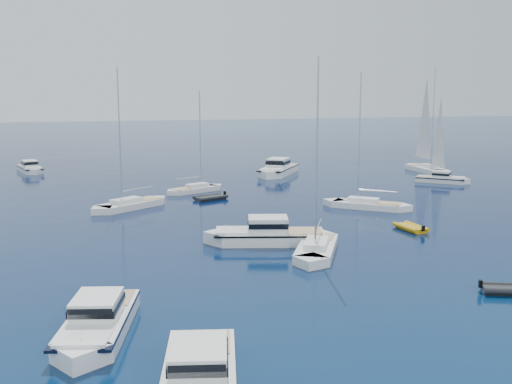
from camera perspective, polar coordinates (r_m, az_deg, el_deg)
ground at (r=35.72m, az=10.77°, el=-9.94°), size 400.00×400.00×0.00m
motor_cruiser_left at (r=31.56m, az=-14.57°, el=-12.78°), size 4.89×9.80×2.47m
motor_cruiser_centre at (r=47.63m, az=0.88°, el=-4.78°), size 10.52×5.35×2.64m
motor_cruiser_far_r at (r=81.39m, az=16.98°, el=0.85°), size 6.87×6.31×1.88m
motor_cruiser_distant at (r=85.07m, az=2.03°, el=1.64°), size 8.93×11.09×2.90m
motor_cruiser_horizon at (r=93.53m, az=-20.29°, el=1.77°), size 4.79×8.50×2.13m
sailboat_fore at (r=45.07m, az=5.67°, el=-5.67°), size 6.71×10.01×14.55m
sailboat_mid_r at (r=62.27m, az=10.28°, el=-1.49°), size 8.98×7.84×13.97m
sailboat_mid_l at (r=62.54m, az=-11.67°, el=-1.49°), size 9.38×7.88×14.40m
sailboat_centre at (r=71.21m, az=-5.69°, el=0.02°), size 8.27×5.61×12.04m
sailboat_sails_r at (r=91.22m, az=15.61°, el=1.83°), size 3.10×10.49×15.28m
tender_yellow at (r=53.49m, az=14.25°, el=-3.47°), size 2.25×3.53×0.95m
tender_grey_near at (r=39.26m, az=22.46°, el=-8.71°), size 3.64×2.82×0.95m
tender_grey_far at (r=66.12m, az=-4.26°, el=-0.71°), size 4.21×3.29×0.95m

